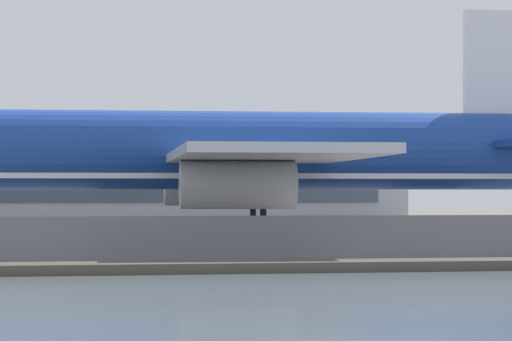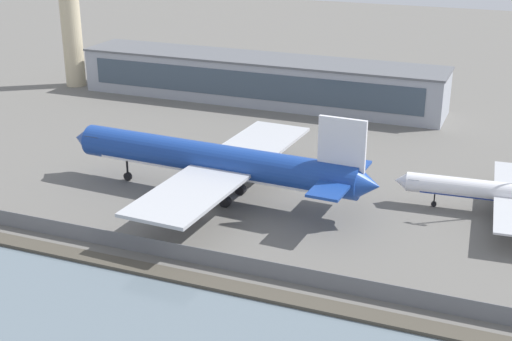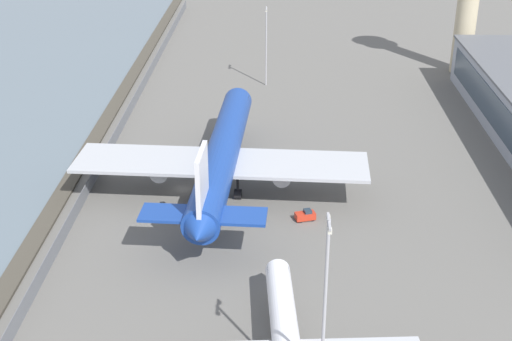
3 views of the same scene
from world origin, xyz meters
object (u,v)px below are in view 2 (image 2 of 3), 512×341
Objects in this scene: cargo_jet_blue at (218,162)px; baggage_tug at (300,173)px; control_tower at (69,1)px; passenger_jet_white at (510,194)px.

baggage_tug is at bearing 54.39° from cargo_jet_blue.
baggage_tug is at bearing -28.26° from control_tower.
control_tower is (-69.19, 56.66, 16.28)m from cargo_jet_blue.
control_tower is at bearing 158.45° from passenger_jet_white.
cargo_jet_blue is 16.57× the size of baggage_tug.
cargo_jet_blue is at bearing -125.61° from baggage_tug.
control_tower reaches higher than passenger_jet_white.
passenger_jet_white is 37.37m from baggage_tug.
cargo_jet_blue is 1.45× the size of control_tower.
control_tower is (-116.36, 45.94, 19.03)m from passenger_jet_white.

